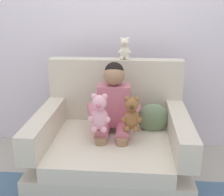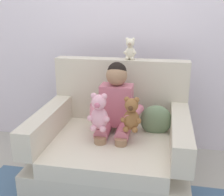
% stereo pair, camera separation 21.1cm
% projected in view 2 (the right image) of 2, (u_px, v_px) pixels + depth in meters
% --- Properties ---
extents(ground_plane, '(8.00, 8.00, 0.00)m').
position_uv_depth(ground_plane, '(112.00, 181.00, 2.40)').
color(ground_plane, '#ADA89E').
extents(back_wall, '(6.00, 0.10, 2.60)m').
position_uv_depth(back_wall, '(128.00, 17.00, 2.72)').
color(back_wall, silver).
rests_on(back_wall, ground).
extents(armchair, '(1.18, 0.98, 0.96)m').
position_uv_depth(armchair, '(114.00, 147.00, 2.35)').
color(armchair, beige).
rests_on(armchair, ground).
extents(seated_child, '(0.45, 0.39, 0.82)m').
position_uv_depth(seated_child, '(115.00, 109.00, 2.28)').
color(seated_child, '#C66B7F').
rests_on(seated_child, armchair).
extents(plush_brown, '(0.16, 0.13, 0.26)m').
position_uv_depth(plush_brown, '(131.00, 115.00, 2.11)').
color(plush_brown, brown).
rests_on(plush_brown, armchair).
extents(plush_pink, '(0.17, 0.14, 0.29)m').
position_uv_depth(plush_pink, '(99.00, 113.00, 2.12)').
color(plush_pink, '#EAA8BC').
rests_on(plush_pink, armchair).
extents(plush_cream_on_backrest, '(0.11, 0.09, 0.19)m').
position_uv_depth(plush_cream_on_backrest, '(130.00, 49.00, 2.44)').
color(plush_cream_on_backrest, silver).
rests_on(plush_cream_on_backrest, armchair).
extents(throw_pillow, '(0.27, 0.13, 0.26)m').
position_uv_depth(throw_pillow, '(156.00, 120.00, 2.35)').
color(throw_pillow, slate).
rests_on(throw_pillow, armchair).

